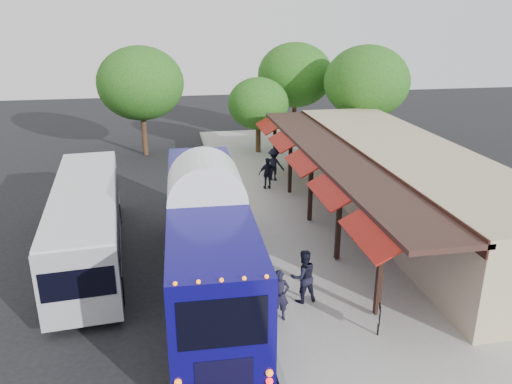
{
  "coord_description": "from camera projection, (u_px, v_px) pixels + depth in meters",
  "views": [
    {
      "loc": [
        -2.57,
        -17.16,
        9.51
      ],
      "look_at": [
        1.19,
        4.01,
        1.8
      ],
      "focal_mm": 35.0,
      "sensor_mm": 36.0,
      "label": 1
    }
  ],
  "objects": [
    {
      "name": "ped_d",
      "position": [
        274.0,
        164.0,
        29.4
      ],
      "size": [
        1.44,
        1.24,
        1.93
      ],
      "primitive_type": "imported",
      "rotation": [
        0.0,
        0.0,
        2.62
      ],
      "color": "black",
      "rests_on": "sidewalk"
    },
    {
      "name": "tree_right",
      "position": [
        367.0,
        82.0,
        34.48
      ],
      "size": [
        5.9,
        5.9,
        7.56
      ],
      "color": "#382314",
      "rests_on": "ground"
    },
    {
      "name": "ped_a",
      "position": [
        280.0,
        296.0,
        15.92
      ],
      "size": [
        0.64,
        0.42,
        1.74
      ],
      "primitive_type": "imported",
      "rotation": [
        0.0,
        0.0,
        -0.01
      ],
      "color": "black",
      "rests_on": "sidewalk"
    },
    {
      "name": "ped_c",
      "position": [
        268.0,
        173.0,
        28.0
      ],
      "size": [
        1.08,
        0.53,
        1.78
      ],
      "primitive_type": "imported",
      "rotation": [
        0.0,
        0.0,
        3.23
      ],
      "color": "black",
      "rests_on": "sidewalk"
    },
    {
      "name": "coach_bus",
      "position": [
        207.0,
        234.0,
        17.65
      ],
      "size": [
        2.91,
        12.52,
        3.98
      ],
      "rotation": [
        0.0,
        0.0,
        -0.02
      ],
      "color": "#0E0866",
      "rests_on": "ground"
    },
    {
      "name": "city_bus",
      "position": [
        87.0,
        220.0,
        20.11
      ],
      "size": [
        3.43,
        11.41,
        3.02
      ],
      "rotation": [
        0.0,
        0.0,
        0.09
      ],
      "color": "gray",
      "rests_on": "ground"
    },
    {
      "name": "station_shelter",
      "position": [
        403.0,
        182.0,
        24.0
      ],
      "size": [
        8.15,
        20.0,
        3.6
      ],
      "color": "tan",
      "rests_on": "ground"
    },
    {
      "name": "curb",
      "position": [
        232.0,
        228.0,
        23.23
      ],
      "size": [
        0.2,
        40.0,
        0.16
      ],
      "primitive_type": "cube",
      "color": "gray",
      "rests_on": "ground"
    },
    {
      "name": "tree_far",
      "position": [
        141.0,
        83.0,
        33.93
      ],
      "size": [
        5.89,
        5.89,
        7.54
      ],
      "color": "#382314",
      "rests_on": "ground"
    },
    {
      "name": "sidewalk",
      "position": [
        334.0,
        221.0,
        24.04
      ],
      "size": [
        10.0,
        40.0,
        0.15
      ],
      "primitive_type": "cube",
      "color": "#9E9B93",
      "rests_on": "ground"
    },
    {
      "name": "sign_board",
      "position": [
        379.0,
        316.0,
        15.19
      ],
      "size": [
        0.2,
        0.44,
        1.0
      ],
      "rotation": [
        0.0,
        0.0,
        -0.36
      ],
      "color": "black",
      "rests_on": "sidewalk"
    },
    {
      "name": "tree_left",
      "position": [
        258.0,
        104.0,
        34.66
      ],
      "size": [
        4.22,
        4.22,
        5.41
      ],
      "color": "#382314",
      "rests_on": "ground"
    },
    {
      "name": "ground",
      "position": [
        244.0,
        271.0,
        19.54
      ],
      "size": [
        90.0,
        90.0,
        0.0
      ],
      "primitive_type": "plane",
      "color": "black",
      "rests_on": "ground"
    },
    {
      "name": "ped_b",
      "position": [
        303.0,
        276.0,
        16.92
      ],
      "size": [
        1.03,
        0.86,
        1.91
      ],
      "primitive_type": "imported",
      "rotation": [
        0.0,
        0.0,
        3.3
      ],
      "color": "black",
      "rests_on": "sidewalk"
    },
    {
      "name": "tree_mid",
      "position": [
        295.0,
        75.0,
        38.8
      ],
      "size": [
        5.84,
        5.84,
        7.48
      ],
      "color": "#382314",
      "rests_on": "ground"
    }
  ]
}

